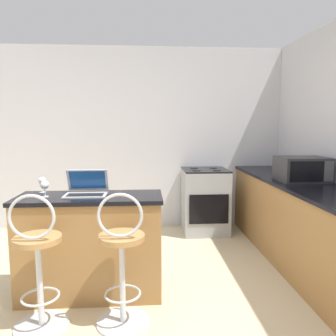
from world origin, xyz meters
name	(u,v)px	position (x,y,z in m)	size (l,w,h in m)	color
wall_back	(130,139)	(0.00, 2.63, 1.30)	(12.00, 0.06, 2.60)	silver
breakfast_bar	(91,245)	(-0.26, 0.62, 0.45)	(1.24, 0.49, 0.89)	#9E703D
counter_right	(305,226)	(1.89, 1.05, 0.45)	(0.66, 3.13, 0.89)	#9E703D
bar_stool_near	(38,265)	(-0.56, 0.15, 0.48)	(0.40, 0.40, 1.03)	silver
bar_stool_far	(122,263)	(0.04, 0.15, 0.48)	(0.40, 0.40, 1.03)	silver
laptop	(86,188)	(-0.29, 0.68, 0.95)	(0.36, 0.29, 0.21)	#B7BABF
microwave	(302,169)	(1.92, 1.24, 1.02)	(0.51, 0.40, 0.26)	#2D2D30
stove_range	(205,201)	(1.05, 2.28, 0.45)	(0.61, 0.61, 0.90)	#9EA3A8
wine_glass_tall	(42,181)	(-0.70, 0.79, 0.99)	(0.07, 0.07, 0.14)	silver
wine_glass_short	(45,186)	(-0.62, 0.60, 0.99)	(0.07, 0.07, 0.14)	silver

